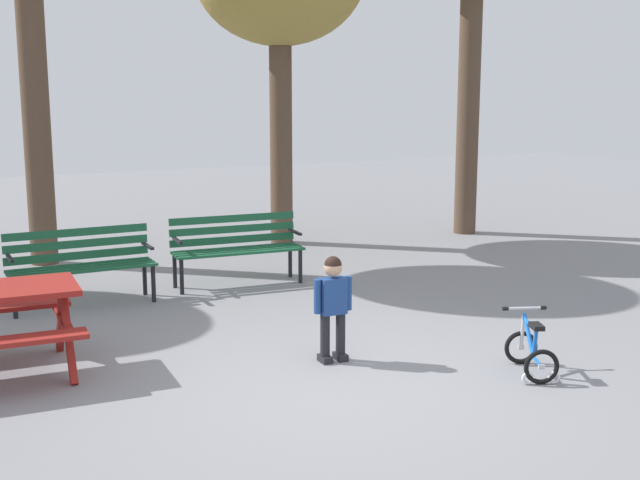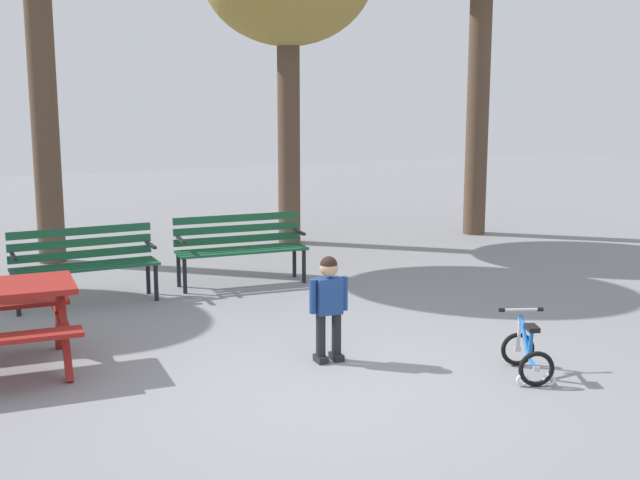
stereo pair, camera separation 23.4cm
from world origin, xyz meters
name	(u,v)px [view 1 (the left image)]	position (x,y,z in m)	size (l,w,h in m)	color
ground	(338,389)	(0.00, 0.00, 0.00)	(36.00, 36.00, 0.00)	gray
park_bench_far_left	(80,260)	(-1.38, 3.63, 0.51)	(1.61, 0.50, 0.85)	#195133
park_bench_left	(236,244)	(0.53, 3.80, 0.51)	(1.62, 0.55, 0.85)	#195133
child_standing	(333,301)	(0.28, 0.65, 0.56)	(0.37, 0.17, 0.96)	black
kids_bicycle	(531,351)	(1.66, -0.39, 0.20)	(0.52, 0.63, 0.54)	black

